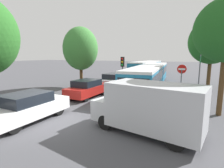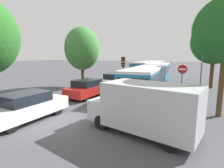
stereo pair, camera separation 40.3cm
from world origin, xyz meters
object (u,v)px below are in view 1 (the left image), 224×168
(city_bus_rear, at_px, (146,67))
(white_van, at_px, (149,107))
(queued_car_red, at_px, (87,88))
(no_entry_sign, at_px, (181,77))
(tree_left_mid, at_px, (81,50))
(queued_car_white, at_px, (28,107))
(articulated_bus, at_px, (150,75))
(queued_car_silver, at_px, (114,80))
(traffic_light, at_px, (122,67))
(direction_sign_post, at_px, (200,66))
(tree_right_mid, at_px, (211,43))

(city_bus_rear, xyz_separation_m, white_van, (6.22, -23.90, -0.19))
(queued_car_red, bearing_deg, no_entry_sign, -70.76)
(queued_car_red, relative_size, no_entry_sign, 1.54)
(white_van, distance_m, tree_left_mid, 13.19)
(queued_car_white, relative_size, no_entry_sign, 1.59)
(articulated_bus, relative_size, queued_car_white, 3.72)
(city_bus_rear, relative_size, tree_left_mid, 1.77)
(city_bus_rear, xyz_separation_m, no_entry_sign, (7.06, -16.77, 0.45))
(queued_car_white, xyz_separation_m, white_van, (6.28, 1.26, 0.46))
(queued_car_silver, relative_size, white_van, 0.85)
(traffic_light, bearing_deg, tree_left_mid, -105.93)
(traffic_light, height_order, direction_sign_post, direction_sign_post)
(traffic_light, bearing_deg, queued_car_silver, -146.59)
(queued_car_silver, xyz_separation_m, tree_right_mid, (9.54, 4.10, 4.09))
(articulated_bus, height_order, tree_left_mid, tree_left_mid)
(queued_car_white, bearing_deg, no_entry_sign, -38.89)
(direction_sign_post, bearing_deg, white_van, 78.99)
(tree_right_mid, bearing_deg, no_entry_sign, -108.08)
(articulated_bus, xyz_separation_m, direction_sign_post, (4.81, -1.52, 1.13))
(articulated_bus, height_order, no_entry_sign, no_entry_sign)
(white_van, bearing_deg, tree_left_mid, -31.69)
(queued_car_white, distance_m, white_van, 6.42)
(queued_car_silver, relative_size, tree_right_mid, 0.61)
(queued_car_silver, xyz_separation_m, tree_left_mid, (-3.22, -1.57, 3.36))
(white_van, height_order, tree_left_mid, tree_left_mid)
(city_bus_rear, bearing_deg, articulated_bus, -159.94)
(tree_right_mid, bearing_deg, articulated_bus, -155.77)
(articulated_bus, distance_m, direction_sign_post, 5.16)
(city_bus_rear, relative_size, traffic_light, 3.42)
(white_van, height_order, traffic_light, traffic_light)
(articulated_bus, height_order, tree_right_mid, tree_right_mid)
(city_bus_rear, relative_size, queued_car_red, 2.67)
(queued_car_red, distance_m, no_entry_sign, 7.73)
(articulated_bus, xyz_separation_m, tree_right_mid, (5.80, 2.61, 3.45))
(articulated_bus, height_order, city_bus_rear, city_bus_rear)
(articulated_bus, bearing_deg, no_entry_sign, 32.82)
(city_bus_rear, relative_size, white_van, 2.21)
(articulated_bus, bearing_deg, white_van, 7.87)
(queued_car_silver, bearing_deg, direction_sign_post, -88.79)
(traffic_light, xyz_separation_m, tree_left_mid, (-5.27, 1.02, 1.64))
(no_entry_sign, distance_m, direction_sign_post, 3.33)
(articulated_bus, height_order, queued_car_white, articulated_bus)
(articulated_bus, relative_size, no_entry_sign, 5.93)
(tree_right_mid, bearing_deg, tree_left_mid, -156.04)
(queued_car_silver, bearing_deg, traffic_light, -140.24)
(city_bus_rear, height_order, white_van, city_bus_rear)
(queued_car_red, xyz_separation_m, queued_car_silver, (0.05, 5.34, 0.02))
(articulated_bus, bearing_deg, tree_right_mid, 109.30)
(queued_car_silver, distance_m, traffic_light, 3.72)
(tree_left_mid, bearing_deg, no_entry_sign, -7.79)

